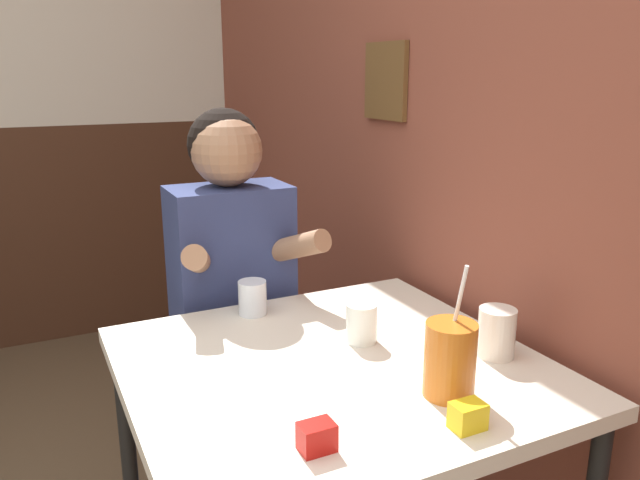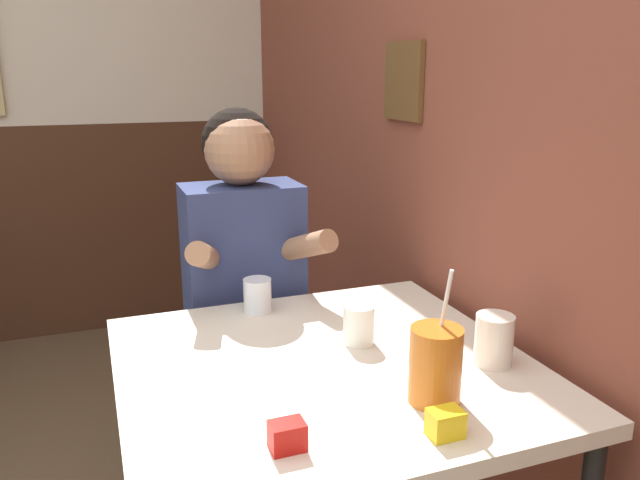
# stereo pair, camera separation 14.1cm
# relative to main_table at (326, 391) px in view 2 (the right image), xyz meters

# --- Properties ---
(brick_wall_right) EXTENTS (0.08, 4.62, 2.70)m
(brick_wall_right) POSITION_rel_main_table_xyz_m (0.51, 0.89, 0.68)
(brick_wall_right) COLOR brown
(brick_wall_right) RESTS_ON ground_plane
(main_table) EXTENTS (0.88, 0.85, 0.74)m
(main_table) POSITION_rel_main_table_xyz_m (0.00, 0.00, 0.00)
(main_table) COLOR beige
(main_table) RESTS_ON ground_plane
(person_seated) EXTENTS (0.42, 0.40, 1.26)m
(person_seated) POSITION_rel_main_table_xyz_m (-0.04, 0.57, -0.01)
(person_seated) COLOR navy
(person_seated) RESTS_ON ground_plane
(cocktail_pitcher) EXTENTS (0.10, 0.10, 0.27)m
(cocktail_pitcher) POSITION_rel_main_table_xyz_m (0.14, -0.23, 0.15)
(cocktail_pitcher) COLOR #C6661E
(cocktail_pitcher) RESTS_ON main_table
(glass_near_pitcher) EXTENTS (0.07, 0.07, 0.09)m
(glass_near_pitcher) POSITION_rel_main_table_xyz_m (-0.06, 0.34, 0.12)
(glass_near_pitcher) COLOR silver
(glass_near_pitcher) RESTS_ON main_table
(glass_center) EXTENTS (0.07, 0.07, 0.09)m
(glass_center) POSITION_rel_main_table_xyz_m (0.11, 0.07, 0.12)
(glass_center) COLOR silver
(glass_center) RESTS_ON main_table
(glass_far_side) EXTENTS (0.08, 0.08, 0.11)m
(glass_far_side) POSITION_rel_main_table_xyz_m (0.34, -0.13, 0.13)
(glass_far_side) COLOR silver
(glass_far_side) RESTS_ON main_table
(condiment_ketchup) EXTENTS (0.06, 0.04, 0.05)m
(condiment_ketchup) POSITION_rel_main_table_xyz_m (-0.18, -0.28, 0.10)
(condiment_ketchup) COLOR #B7140F
(condiment_ketchup) RESTS_ON main_table
(condiment_mustard) EXTENTS (0.06, 0.04, 0.05)m
(condiment_mustard) POSITION_rel_main_table_xyz_m (0.09, -0.34, 0.10)
(condiment_mustard) COLOR yellow
(condiment_mustard) RESTS_ON main_table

